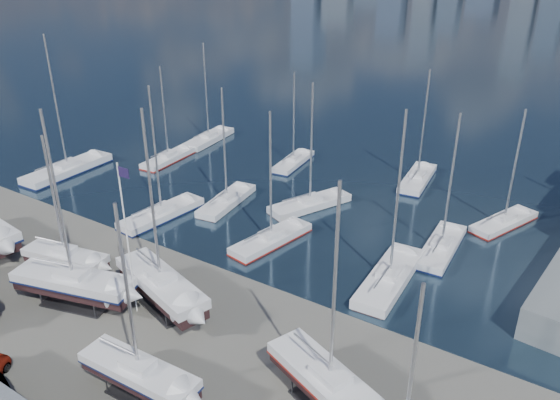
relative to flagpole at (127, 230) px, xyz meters
The scene contains 19 objects.
ground 7.74m from the flagpole, 120.09° to the right, with size 1400.00×1400.00×0.00m, color #605E59.
sailboat_cradle_2 10.92m from the flagpole, behind, with size 8.40×3.81×13.45m.
sailboat_cradle_3 7.75m from the flagpole, 158.16° to the right, with size 10.88×5.53×16.87m.
sailboat_cradle_4 5.90m from the flagpole, 52.49° to the left, with size 10.88×5.84×17.02m.
sailboat_cradle_5 11.20m from the flagpole, 42.18° to the right, with size 8.89×2.78×14.37m.
sailboat_cradle_6 19.07m from the flagpole, ahead, with size 10.38×6.28×16.22m.
sailboat_moored_0 34.98m from the flagpole, 151.35° to the left, with size 3.86×12.61×18.70m.
sailboat_moored_1 35.51m from the flagpole, 129.18° to the left, with size 3.22×9.39×13.81m.
sailboat_moored_2 43.52m from the flagpole, 121.75° to the left, with size 3.98×10.52×15.50m.
sailboat_moored_3 18.63m from the flagpole, 127.36° to the left, with size 3.96×10.59×15.46m.
sailboat_moored_4 22.45m from the flagpole, 107.64° to the left, with size 3.90×9.77×14.35m.
sailboat_moored_5 36.57m from the flagpole, 100.54° to the left, with size 3.45×9.13×13.32m.
sailboat_moored_6 17.35m from the flagpole, 79.16° to the left, with size 4.44×9.97×14.40m.
sailboat_moored_7 25.86m from the flagpole, 85.07° to the left, with size 6.62×10.30×15.13m.
sailboat_moored_8 40.51m from the flagpole, 75.58° to the left, with size 3.94×10.27×14.98m.
sailboat_moored_9 23.13m from the flagpole, 43.90° to the left, with size 3.74×11.21×16.68m.
sailboat_moored_10 30.23m from the flagpole, 52.27° to the left, with size 3.30×9.97×14.70m.
sailboat_moored_11 39.62m from the flagpole, 55.79° to the left, with size 5.62×9.32×13.48m.
flagpole is the anchor object (origin of this frame).
Camera 1 is at (30.48, -33.56, 27.45)m, focal length 35.00 mm.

